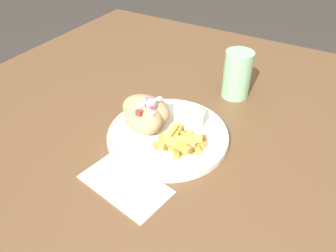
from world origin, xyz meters
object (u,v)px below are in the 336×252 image
(plate, at_px, (168,135))
(water_glass, at_px, (237,77))
(pita_sandwich_near, at_px, (144,116))
(sauce_ramekin, at_px, (189,117))
(fries_pile, at_px, (181,140))
(pita_sandwich_far, at_px, (146,110))

(plate, xyz_separation_m, water_glass, (0.06, 0.24, 0.05))
(pita_sandwich_near, distance_m, sauce_ramekin, 0.10)
(plate, distance_m, fries_pile, 0.05)
(pita_sandwich_far, relative_size, sauce_ramekin, 1.70)
(sauce_ramekin, bearing_deg, fries_pile, -75.14)
(pita_sandwich_far, distance_m, fries_pile, 0.11)
(pita_sandwich_far, xyz_separation_m, water_glass, (0.13, 0.23, 0.01))
(sauce_ramekin, bearing_deg, water_glass, 78.39)
(fries_pile, height_order, water_glass, water_glass)
(fries_pile, relative_size, water_glass, 0.88)
(pita_sandwich_far, relative_size, fries_pile, 1.13)
(pita_sandwich_near, height_order, pita_sandwich_far, pita_sandwich_near)
(plate, xyz_separation_m, pita_sandwich_near, (-0.05, -0.01, 0.04))
(plate, height_order, pita_sandwich_near, pita_sandwich_near)
(pita_sandwich_far, xyz_separation_m, fries_pile, (0.11, -0.03, -0.02))
(pita_sandwich_near, xyz_separation_m, water_glass, (0.12, 0.25, 0.01))
(fries_pile, xyz_separation_m, sauce_ramekin, (-0.02, 0.07, 0.01))
(fries_pile, bearing_deg, pita_sandwich_far, 162.19)
(sauce_ramekin, relative_size, water_glass, 0.58)
(plate, relative_size, water_glass, 2.17)
(plate, relative_size, pita_sandwich_near, 1.99)
(pita_sandwich_near, height_order, water_glass, water_glass)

